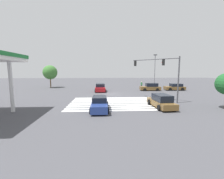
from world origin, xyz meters
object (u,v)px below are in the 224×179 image
at_px(car_2, 100,104).
at_px(street_light_pole_a, 155,68).
at_px(car_1, 161,101).
at_px(pedestrian, 142,84).
at_px(tree_corner_a, 50,72).
at_px(car_3, 151,87).
at_px(car_0, 100,88).
at_px(car_4, 175,87).
at_px(traffic_signal_mast, 162,69).

xyz_separation_m(car_2, street_light_pole_a, (13.55, 21.79, 4.27)).
relative_size(car_1, car_2, 0.98).
distance_m(car_2, pedestrian, 21.98).
relative_size(pedestrian, street_light_pole_a, 0.20).
bearing_deg(tree_corner_a, car_2, -60.06).
distance_m(car_3, pedestrian, 4.25).
bearing_deg(pedestrian, car_1, 34.58).
height_order(car_0, car_2, car_0).
relative_size(car_4, street_light_pole_a, 0.52).
bearing_deg(street_light_pole_a, car_4, -66.67).
distance_m(traffic_signal_mast, tree_corner_a, 28.02).
distance_m(car_2, car_4, 22.59).
relative_size(car_0, car_3, 1.07).
xyz_separation_m(car_1, car_3, (3.46, 14.92, 0.02)).
relative_size(car_0, pedestrian, 2.82).
relative_size(car_2, tree_corner_a, 0.87).
bearing_deg(car_2, pedestrian, 153.80).
relative_size(car_2, car_3, 1.12).
xyz_separation_m(pedestrian, street_light_pole_a, (3.87, 2.06, 4.03)).
bearing_deg(car_2, street_light_pole_a, 148.05).
bearing_deg(car_1, car_4, -34.21).
xyz_separation_m(car_1, pedestrian, (2.53, 19.06, 0.20)).
distance_m(car_1, car_4, 17.60).
xyz_separation_m(car_2, car_3, (10.61, 15.59, 0.07)).
bearing_deg(pedestrian, car_0, -21.59).
bearing_deg(car_0, car_2, -1.01).
bearing_deg(car_1, traffic_signal_mast, -24.83).
xyz_separation_m(pedestrian, tree_corner_a, (-22.60, 2.69, 2.92)).
distance_m(car_1, car_2, 7.18).
xyz_separation_m(car_0, car_4, (16.39, 0.97, -0.07)).
distance_m(car_3, car_4, 5.53).
height_order(car_2, street_light_pole_a, street_light_pole_a).
relative_size(traffic_signal_mast, tree_corner_a, 1.09).
bearing_deg(car_2, traffic_signal_mast, 117.70).
bearing_deg(street_light_pole_a, car_2, -121.88).
relative_size(traffic_signal_mast, pedestrian, 3.67).
relative_size(car_3, car_4, 1.01).
xyz_separation_m(car_0, car_1, (7.40, -14.16, -0.03)).
bearing_deg(car_1, car_3, -16.56).
height_order(traffic_signal_mast, street_light_pole_a, street_light_pole_a).
bearing_deg(car_0, traffic_signal_mast, 39.01).
relative_size(traffic_signal_mast, street_light_pole_a, 0.74).
relative_size(car_0, street_light_pole_a, 0.57).
bearing_deg(car_3, street_light_pole_a, -111.97).
height_order(traffic_signal_mast, car_1, traffic_signal_mast).
bearing_deg(traffic_signal_mast, car_2, 72.77).
height_order(traffic_signal_mast, car_4, traffic_signal_mast).
distance_m(car_4, tree_corner_a, 29.96).
distance_m(car_3, street_light_pole_a, 8.05).
bearing_deg(car_2, car_1, 95.30).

